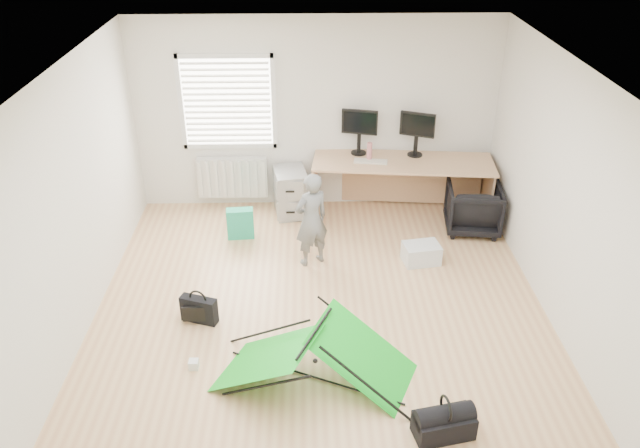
{
  "coord_description": "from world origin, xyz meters",
  "views": [
    {
      "loc": [
        -0.14,
        -5.46,
        4.28
      ],
      "look_at": [
        0.0,
        0.4,
        0.95
      ],
      "focal_mm": 35.0,
      "sensor_mm": 36.0,
      "label": 1
    }
  ],
  "objects_px": {
    "monitor_right": "(416,140)",
    "office_chair": "(473,208)",
    "filing_cabinet": "(291,192)",
    "thermos": "(369,151)",
    "kite": "(315,356)",
    "laptop_bag": "(199,310)",
    "person": "(311,220)",
    "desk": "(401,189)",
    "storage_crate": "(421,253)",
    "monitor_left": "(359,138)",
    "duffel_bag": "(444,425)"
  },
  "relations": [
    {
      "from": "laptop_bag",
      "to": "filing_cabinet",
      "type": "bearing_deg",
      "value": 88.12
    },
    {
      "from": "filing_cabinet",
      "to": "kite",
      "type": "distance_m",
      "value": 3.39
    },
    {
      "from": "filing_cabinet",
      "to": "office_chair",
      "type": "height_order",
      "value": "filing_cabinet"
    },
    {
      "from": "filing_cabinet",
      "to": "office_chair",
      "type": "xyz_separation_m",
      "value": [
        2.47,
        -0.53,
        -0.0
      ]
    },
    {
      "from": "desk",
      "to": "monitor_right",
      "type": "height_order",
      "value": "monitor_right"
    },
    {
      "from": "duffel_bag",
      "to": "thermos",
      "type": "bearing_deg",
      "value": 82.21
    },
    {
      "from": "monitor_right",
      "to": "person",
      "type": "xyz_separation_m",
      "value": [
        -1.46,
        -1.4,
        -0.46
      ]
    },
    {
      "from": "storage_crate",
      "to": "thermos",
      "type": "bearing_deg",
      "value": 113.74
    },
    {
      "from": "person",
      "to": "monitor_right",
      "type": "bearing_deg",
      "value": -165.3
    },
    {
      "from": "thermos",
      "to": "monitor_left",
      "type": "bearing_deg",
      "value": 118.93
    },
    {
      "from": "monitor_left",
      "to": "storage_crate",
      "type": "xyz_separation_m",
      "value": [
        0.69,
        -1.51,
        -0.95
      ]
    },
    {
      "from": "thermos",
      "to": "person",
      "type": "relative_size",
      "value": 0.21
    },
    {
      "from": "office_chair",
      "to": "monitor_left",
      "type": "bearing_deg",
      "value": -18.38
    },
    {
      "from": "filing_cabinet",
      "to": "person",
      "type": "relative_size",
      "value": 0.54
    },
    {
      "from": "thermos",
      "to": "storage_crate",
      "type": "distance_m",
      "value": 1.63
    },
    {
      "from": "thermos",
      "to": "kite",
      "type": "bearing_deg",
      "value": -103.64
    },
    {
      "from": "laptop_bag",
      "to": "monitor_right",
      "type": "bearing_deg",
      "value": 62.75
    },
    {
      "from": "kite",
      "to": "laptop_bag",
      "type": "height_order",
      "value": "kite"
    },
    {
      "from": "monitor_right",
      "to": "laptop_bag",
      "type": "distance_m",
      "value": 3.81
    },
    {
      "from": "office_chair",
      "to": "storage_crate",
      "type": "xyz_separation_m",
      "value": [
        -0.82,
        -0.8,
        -0.2
      ]
    },
    {
      "from": "desk",
      "to": "storage_crate",
      "type": "xyz_separation_m",
      "value": [
        0.1,
        -1.22,
        -0.29
      ]
    },
    {
      "from": "office_chair",
      "to": "laptop_bag",
      "type": "distance_m",
      "value": 3.92
    },
    {
      "from": "monitor_left",
      "to": "thermos",
      "type": "bearing_deg",
      "value": -47.01
    },
    {
      "from": "thermos",
      "to": "kite",
      "type": "height_order",
      "value": "thermos"
    },
    {
      "from": "monitor_left",
      "to": "person",
      "type": "relative_size",
      "value": 0.4
    },
    {
      "from": "desk",
      "to": "filing_cabinet",
      "type": "distance_m",
      "value": 1.55
    },
    {
      "from": "monitor_right",
      "to": "storage_crate",
      "type": "relative_size",
      "value": 1.09
    },
    {
      "from": "monitor_right",
      "to": "laptop_bag",
      "type": "xyz_separation_m",
      "value": [
        -2.69,
        -2.54,
        -0.92
      ]
    },
    {
      "from": "monitor_right",
      "to": "kite",
      "type": "relative_size",
      "value": 0.26
    },
    {
      "from": "office_chair",
      "to": "duffel_bag",
      "type": "xyz_separation_m",
      "value": [
        -1.08,
        -3.55,
        -0.22
      ]
    },
    {
      "from": "kite",
      "to": "duffel_bag",
      "type": "distance_m",
      "value": 1.32
    },
    {
      "from": "monitor_right",
      "to": "laptop_bag",
      "type": "height_order",
      "value": "monitor_right"
    },
    {
      "from": "desk",
      "to": "duffel_bag",
      "type": "xyz_separation_m",
      "value": [
        -0.16,
        -3.98,
        -0.31
      ]
    },
    {
      "from": "monitor_left",
      "to": "person",
      "type": "xyz_separation_m",
      "value": [
        -0.68,
        -1.48,
        -0.46
      ]
    },
    {
      "from": "storage_crate",
      "to": "office_chair",
      "type": "bearing_deg",
      "value": 44.28
    },
    {
      "from": "person",
      "to": "kite",
      "type": "relative_size",
      "value": 0.67
    },
    {
      "from": "person",
      "to": "duffel_bag",
      "type": "relative_size",
      "value": 2.38
    },
    {
      "from": "monitor_left",
      "to": "thermos",
      "type": "height_order",
      "value": "monitor_left"
    },
    {
      "from": "storage_crate",
      "to": "laptop_bag",
      "type": "height_order",
      "value": "laptop_bag"
    },
    {
      "from": "office_chair",
      "to": "filing_cabinet",
      "type": "bearing_deg",
      "value": -5.42
    },
    {
      "from": "desk",
      "to": "kite",
      "type": "bearing_deg",
      "value": -105.49
    },
    {
      "from": "filing_cabinet",
      "to": "kite",
      "type": "bearing_deg",
      "value": -94.91
    },
    {
      "from": "storage_crate",
      "to": "laptop_bag",
      "type": "relative_size",
      "value": 1.1
    },
    {
      "from": "desk",
      "to": "duffel_bag",
      "type": "relative_size",
      "value": 4.79
    },
    {
      "from": "monitor_right",
      "to": "office_chair",
      "type": "bearing_deg",
      "value": -18.45
    },
    {
      "from": "monitor_left",
      "to": "thermos",
      "type": "xyz_separation_m",
      "value": [
        0.13,
        -0.23,
        -0.11
      ]
    },
    {
      "from": "monitor_right",
      "to": "laptop_bag",
      "type": "bearing_deg",
      "value": -114.42
    },
    {
      "from": "person",
      "to": "storage_crate",
      "type": "relative_size",
      "value": 2.76
    },
    {
      "from": "laptop_bag",
      "to": "person",
      "type": "bearing_deg",
      "value": 62.24
    },
    {
      "from": "office_chair",
      "to": "kite",
      "type": "distance_m",
      "value": 3.58
    }
  ]
}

